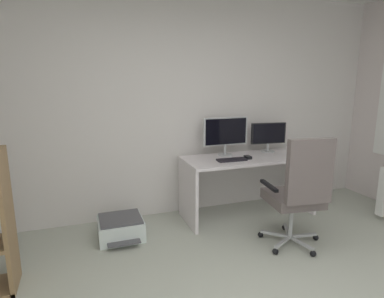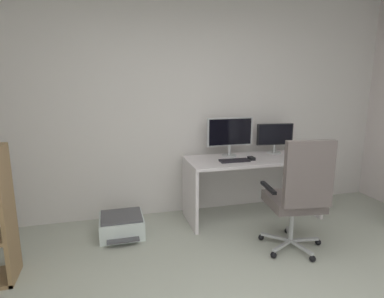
{
  "view_description": "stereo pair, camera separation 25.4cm",
  "coord_description": "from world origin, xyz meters",
  "px_view_note": "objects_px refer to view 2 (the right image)",
  "views": [
    {
      "loc": [
        -1.08,
        -1.26,
        1.65
      ],
      "look_at": [
        -0.01,
        1.8,
        0.96
      ],
      "focal_mm": 30.11,
      "sensor_mm": 36.0,
      "label": 1
    },
    {
      "loc": [
        -0.84,
        -1.33,
        1.65
      ],
      "look_at": [
        -0.01,
        1.8,
        0.96
      ],
      "focal_mm": 30.11,
      "sensor_mm": 36.0,
      "label": 2
    }
  ],
  "objects_px": {
    "desk": "(253,173)",
    "office_chair": "(299,193)",
    "printer": "(122,225)",
    "monitor_main": "(230,133)",
    "monitor_secondary": "(275,136)",
    "computer_mouse": "(251,158)",
    "keyboard": "(234,161)"
  },
  "relations": [
    {
      "from": "desk",
      "to": "office_chair",
      "type": "distance_m",
      "value": 0.91
    },
    {
      "from": "computer_mouse",
      "to": "printer",
      "type": "bearing_deg",
      "value": 179.96
    },
    {
      "from": "desk",
      "to": "printer",
      "type": "height_order",
      "value": "desk"
    },
    {
      "from": "keyboard",
      "to": "computer_mouse",
      "type": "relative_size",
      "value": 3.4
    },
    {
      "from": "desk",
      "to": "monitor_main",
      "type": "relative_size",
      "value": 2.78
    },
    {
      "from": "office_chair",
      "to": "printer",
      "type": "bearing_deg",
      "value": 153.42
    },
    {
      "from": "monitor_secondary",
      "to": "office_chair",
      "type": "height_order",
      "value": "office_chair"
    },
    {
      "from": "monitor_secondary",
      "to": "printer",
      "type": "xyz_separation_m",
      "value": [
        -1.94,
        -0.27,
        -0.85
      ]
    },
    {
      "from": "monitor_main",
      "to": "computer_mouse",
      "type": "distance_m",
      "value": 0.41
    },
    {
      "from": "desk",
      "to": "computer_mouse",
      "type": "bearing_deg",
      "value": -127.4
    },
    {
      "from": "monitor_secondary",
      "to": "computer_mouse",
      "type": "distance_m",
      "value": 0.54
    },
    {
      "from": "monitor_secondary",
      "to": "computer_mouse",
      "type": "relative_size",
      "value": 4.67
    },
    {
      "from": "computer_mouse",
      "to": "office_chair",
      "type": "relative_size",
      "value": 0.09
    },
    {
      "from": "desk",
      "to": "office_chair",
      "type": "xyz_separation_m",
      "value": [
        0.04,
        -0.91,
        0.06
      ]
    },
    {
      "from": "desk",
      "to": "computer_mouse",
      "type": "height_order",
      "value": "computer_mouse"
    },
    {
      "from": "keyboard",
      "to": "office_chair",
      "type": "relative_size",
      "value": 0.3
    },
    {
      "from": "desk",
      "to": "office_chair",
      "type": "relative_size",
      "value": 1.4
    },
    {
      "from": "keyboard",
      "to": "monitor_main",
      "type": "bearing_deg",
      "value": 82.25
    },
    {
      "from": "desk",
      "to": "monitor_secondary",
      "type": "bearing_deg",
      "value": 24.79
    },
    {
      "from": "desk",
      "to": "computer_mouse",
      "type": "xyz_separation_m",
      "value": [
        -0.07,
        -0.09,
        0.21
      ]
    },
    {
      "from": "office_chair",
      "to": "computer_mouse",
      "type": "bearing_deg",
      "value": 97.29
    },
    {
      "from": "computer_mouse",
      "to": "monitor_secondary",
      "type": "bearing_deg",
      "value": 29.9
    },
    {
      "from": "monitor_main",
      "to": "printer",
      "type": "xyz_separation_m",
      "value": [
        -1.33,
        -0.27,
        -0.91
      ]
    },
    {
      "from": "keyboard",
      "to": "monitor_secondary",
      "type": "bearing_deg",
      "value": 24.75
    },
    {
      "from": "computer_mouse",
      "to": "printer",
      "type": "distance_m",
      "value": 1.64
    },
    {
      "from": "computer_mouse",
      "to": "printer",
      "type": "xyz_separation_m",
      "value": [
        -1.51,
        -0.02,
        -0.65
      ]
    },
    {
      "from": "keyboard",
      "to": "computer_mouse",
      "type": "bearing_deg",
      "value": 7.74
    },
    {
      "from": "monitor_secondary",
      "to": "desk",
      "type": "bearing_deg",
      "value": -155.21
    },
    {
      "from": "desk",
      "to": "keyboard",
      "type": "height_order",
      "value": "keyboard"
    },
    {
      "from": "printer",
      "to": "office_chair",
      "type": "bearing_deg",
      "value": -26.58
    },
    {
      "from": "monitor_secondary",
      "to": "office_chair",
      "type": "relative_size",
      "value": 0.41
    },
    {
      "from": "monitor_main",
      "to": "monitor_secondary",
      "type": "height_order",
      "value": "monitor_main"
    }
  ]
}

